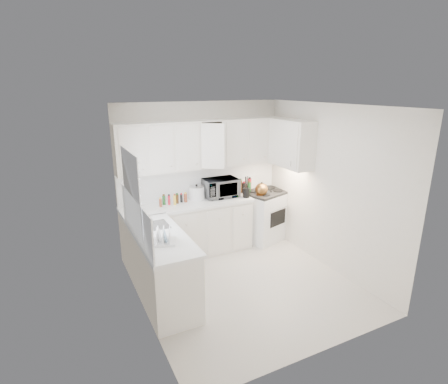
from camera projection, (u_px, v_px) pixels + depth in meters
floor at (245, 284)px, 5.26m from camera, size 3.20×3.20×0.00m
ceiling at (248, 106)px, 4.50m from camera, size 3.20×3.20×0.00m
wall_back at (202, 176)px, 6.25m from camera, size 3.00×0.00×3.00m
wall_front at (326, 247)px, 3.51m from camera, size 3.00×0.00×3.00m
wall_left at (139, 219)px, 4.24m from camera, size 0.00×3.20×3.20m
wall_right at (329, 188)px, 5.52m from camera, size 0.00×3.20×3.20m
window_blinds at (132, 191)px, 4.48m from camera, size 0.06×0.96×1.06m
lower_cabinets_back at (189, 230)px, 6.07m from camera, size 2.22×0.60×0.90m
lower_cabinets_left at (162, 269)px, 4.79m from camera, size 0.60×1.60×0.90m
countertop_back at (188, 204)px, 5.93m from camera, size 2.24×0.64×0.05m
countertop_left at (160, 237)px, 4.65m from camera, size 0.64×1.62×0.05m
backsplash_back at (202, 180)px, 6.27m from camera, size 2.98×0.02×0.55m
backsplash_left at (136, 219)px, 4.44m from camera, size 0.02×1.60×0.55m
upper_cabinets_back at (205, 167)px, 6.05m from camera, size 3.00×0.33×0.80m
upper_cabinets_right at (290, 167)px, 6.09m from camera, size 0.33×0.90×0.80m
sink at (153, 218)px, 4.91m from camera, size 0.42×0.38×0.30m
stove at (264, 208)px, 6.67m from camera, size 0.95×0.86×1.22m
tea_kettle at (261, 188)px, 6.32m from camera, size 0.36×0.33×0.27m
frying_pan at (268, 187)px, 6.78m from camera, size 0.43×0.53×0.04m
microwave at (221, 186)px, 6.20m from camera, size 0.60×0.33×0.40m
rice_cooker at (197, 192)px, 6.08m from camera, size 0.29×0.29×0.27m
paper_towel at (208, 190)px, 6.19m from camera, size 0.12×0.12×0.27m
utensil_crock at (246, 187)px, 6.16m from camera, size 0.16×0.16×0.40m
dish_rack at (160, 235)px, 4.38m from camera, size 0.45×0.40×0.21m
spice_left_0 at (159, 201)px, 5.82m from camera, size 0.06×0.06×0.13m
spice_left_1 at (165, 202)px, 5.77m from camera, size 0.06×0.06×0.13m
spice_left_2 at (168, 200)px, 5.88m from camera, size 0.06×0.06×0.13m
spice_left_3 at (174, 201)px, 5.84m from camera, size 0.06×0.06×0.13m
spice_left_4 at (176, 198)px, 5.95m from camera, size 0.06×0.06×0.13m
spice_left_5 at (182, 199)px, 5.90m from camera, size 0.06×0.06×0.13m
spice_left_6 at (184, 197)px, 6.01m from camera, size 0.06×0.06×0.13m
sauce_right_0 at (234, 188)px, 6.45m from camera, size 0.06×0.06×0.19m
sauce_right_1 at (238, 188)px, 6.42m from camera, size 0.06×0.06×0.19m
sauce_right_2 at (239, 187)px, 6.50m from camera, size 0.06×0.06×0.19m
sauce_right_3 at (243, 188)px, 6.47m from camera, size 0.06×0.06×0.19m
sauce_right_4 at (244, 186)px, 6.55m from camera, size 0.06×0.06×0.19m
sauce_right_5 at (248, 187)px, 6.52m from camera, size 0.06×0.06×0.19m
sauce_right_6 at (249, 186)px, 6.59m from camera, size 0.06×0.06×0.19m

